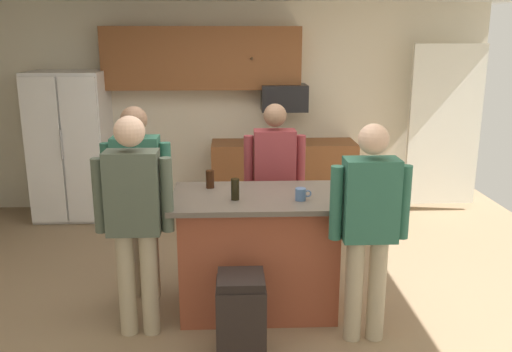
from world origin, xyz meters
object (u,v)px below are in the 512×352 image
at_px(kitchen_island, 258,252).
at_px(person_guest_by_door, 134,213).
at_px(mug_ceramic_white, 301,194).
at_px(glass_short_whisky, 235,189).
at_px(microwave_over_range, 284,98).
at_px(person_host_foreground, 138,191).
at_px(glass_stout_tall, 210,179).
at_px(trash_bin, 241,316).
at_px(person_guest_left, 369,220).
at_px(person_elder_center, 274,177).
at_px(refrigerator, 72,146).

relative_size(kitchen_island, person_guest_by_door, 0.82).
bearing_deg(mug_ceramic_white, glass_short_whisky, 175.88).
bearing_deg(kitchen_island, person_guest_by_door, -157.98).
bearing_deg(glass_short_whisky, kitchen_island, 33.38).
bearing_deg(kitchen_island, microwave_over_range, 80.27).
xyz_separation_m(person_guest_by_door, mug_ceramic_white, (1.23, 0.21, 0.06)).
distance_m(microwave_over_range, person_host_foreground, 2.79).
distance_m(microwave_over_range, glass_stout_tall, 2.53).
bearing_deg(person_guest_by_door, trash_bin, -45.94).
relative_size(person_guest_left, glass_stout_tall, 10.93).
height_order(kitchen_island, mug_ceramic_white, mug_ceramic_white).
bearing_deg(person_host_foreground, glass_short_whisky, -10.16).
height_order(microwave_over_range, person_guest_left, person_guest_left).
bearing_deg(glass_stout_tall, person_guest_by_door, -131.40).
relative_size(person_elder_center, trash_bin, 2.63).
xyz_separation_m(person_guest_left, person_host_foreground, (-1.75, 0.75, 0.02)).
bearing_deg(microwave_over_range, person_host_foreground, -121.25).
relative_size(person_guest_by_door, person_host_foreground, 1.01).
bearing_deg(kitchen_island, refrigerator, 131.21).
height_order(person_guest_left, trash_bin, person_guest_left).
bearing_deg(mug_ceramic_white, person_guest_by_door, -170.16).
height_order(refrigerator, mug_ceramic_white, refrigerator).
bearing_deg(trash_bin, person_elder_center, 77.00).
xyz_separation_m(person_guest_left, mug_ceramic_white, (-0.44, 0.36, 0.09)).
relative_size(kitchen_island, glass_stout_tall, 9.18).
distance_m(person_host_foreground, trash_bin, 1.41).
bearing_deg(glass_stout_tall, trash_bin, -75.72).
relative_size(microwave_over_range, glass_short_whisky, 3.37).
bearing_deg(glass_short_whisky, person_guest_by_door, -161.10).
relative_size(person_guest_by_door, person_guest_left, 1.03).
distance_m(microwave_over_range, mug_ceramic_white, 2.77).
bearing_deg(person_host_foreground, trash_bin, -34.93).
relative_size(refrigerator, person_guest_left, 1.10).
height_order(person_host_foreground, mug_ceramic_white, person_host_foreground).
relative_size(glass_stout_tall, mug_ceramic_white, 1.18).
bearing_deg(trash_bin, glass_short_whisky, 93.01).
relative_size(refrigerator, glass_stout_tall, 12.06).
relative_size(person_guest_left, mug_ceramic_white, 12.91).
bearing_deg(mug_ceramic_white, microwave_over_range, 87.54).
distance_m(mug_ceramic_white, trash_bin, 1.02).
xyz_separation_m(mug_ceramic_white, glass_short_whisky, (-0.50, 0.04, 0.04)).
xyz_separation_m(microwave_over_range, glass_short_whisky, (-0.62, -2.70, -0.40)).
distance_m(glass_stout_tall, mug_ceramic_white, 0.80).
distance_m(microwave_over_range, kitchen_island, 2.79).
bearing_deg(glass_short_whisky, trash_bin, -86.99).
height_order(person_guest_left, glass_short_whisky, person_guest_left).
bearing_deg(person_guest_by_door, glass_short_whisky, -3.11).
xyz_separation_m(person_guest_by_door, glass_stout_tall, (0.52, 0.59, 0.09)).
xyz_separation_m(kitchen_island, glass_short_whisky, (-0.18, -0.12, 0.56)).
relative_size(mug_ceramic_white, glass_short_whisky, 0.76).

